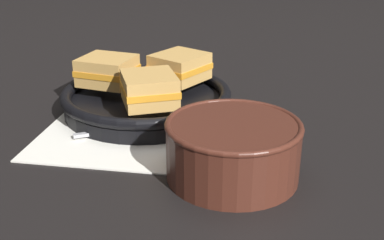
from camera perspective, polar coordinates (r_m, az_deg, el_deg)
ground_plane at (r=0.71m, az=-0.97°, el=-2.47°), size 4.00×4.00×0.00m
napkin at (r=0.73m, az=-7.78°, el=-1.76°), size 0.27×0.23×0.00m
soup_bowl at (r=0.60m, az=4.87°, el=-3.09°), size 0.17×0.17×0.07m
spoon at (r=0.74m, az=-5.82°, el=-0.76°), size 0.14×0.10×0.01m
skillet at (r=0.81m, az=-5.39°, el=2.42°), size 0.28×0.28×0.04m
sandwich_near_left at (r=0.73m, az=-5.08°, el=3.69°), size 0.11×0.11×0.05m
sandwich_near_right at (r=0.84m, az=-1.46°, el=6.30°), size 0.11×0.11×0.05m
sandwich_far_left at (r=0.83m, az=-9.97°, el=5.81°), size 0.10×0.09×0.05m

